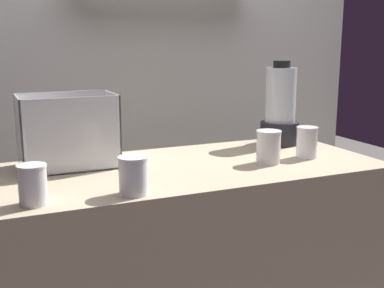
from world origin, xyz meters
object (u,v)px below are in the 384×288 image
juice_cup_pomegranate_left (133,178)px  juice_cup_mango_middle (268,149)px  juice_cup_beet_right (307,144)px  carrot_display_bin (67,144)px  juice_cup_carrot_far_left (33,186)px  blender_pitcher (280,110)px

juice_cup_pomegranate_left → juice_cup_mango_middle: (0.58, 0.16, 0.00)m
juice_cup_mango_middle → juice_cup_beet_right: size_ratio=1.02×
juice_cup_mango_middle → juice_cup_pomegranate_left: bearing=-164.2°
carrot_display_bin → juice_cup_carrot_far_left: 0.43m
carrot_display_bin → juice_cup_pomegranate_left: size_ratio=2.91×
juice_cup_carrot_far_left → carrot_display_bin: bearing=67.1°
juice_cup_mango_middle → blender_pitcher: bearing=50.1°
blender_pitcher → carrot_display_bin: bearing=-178.3°
carrot_display_bin → juice_cup_mango_middle: (0.70, -0.25, -0.03)m
juice_cup_beet_right → juice_cup_carrot_far_left: bearing=-171.6°
carrot_display_bin → juice_cup_carrot_far_left: size_ratio=2.92×
carrot_display_bin → juice_cup_carrot_far_left: carrot_display_bin is taller
juice_cup_pomegranate_left → juice_cup_beet_right: (0.76, 0.18, 0.00)m
juice_cup_pomegranate_left → juice_cup_mango_middle: bearing=15.8°
blender_pitcher → juice_cup_pomegranate_left: 0.93m
carrot_display_bin → juice_cup_mango_middle: 0.74m
juice_cup_beet_right → carrot_display_bin: bearing=165.1°
carrot_display_bin → blender_pitcher: size_ratio=0.92×
juice_cup_mango_middle → juice_cup_beet_right: bearing=4.8°
carrot_display_bin → juice_cup_mango_middle: size_ratio=2.72×
juice_cup_pomegranate_left → juice_cup_mango_middle: 0.60m
juice_cup_pomegranate_left → blender_pitcher: bearing=28.6°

